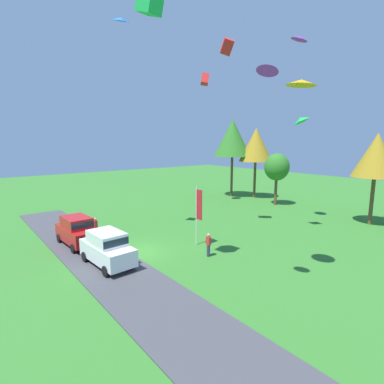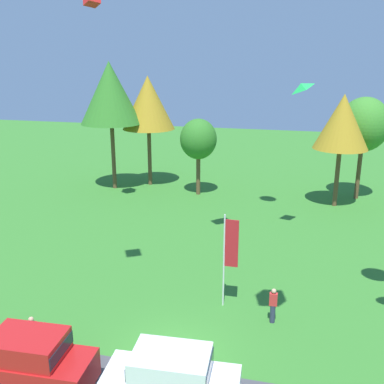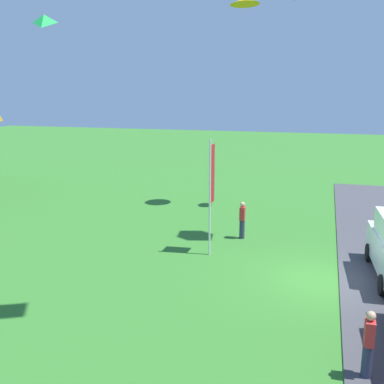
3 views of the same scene
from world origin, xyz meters
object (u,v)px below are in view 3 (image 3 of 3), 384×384
person_watching_sky (242,220)px  person_beside_suv (368,345)px  kite_diamond_low_drifter (44,19)px  flag_banner (211,182)px  kite_delta_high_right (245,1)px

person_watching_sky → person_beside_suv: (-9.35, -4.65, 0.00)m
person_beside_suv → kite_diamond_low_drifter: (9.81, 14.61, 9.11)m
flag_banner → kite_diamond_low_drifter: size_ratio=4.37×
person_beside_suv → flag_banner: flag_banner is taller
kite_delta_high_right → kite_diamond_low_drifter: bearing=121.9°
person_beside_suv → flag_banner: (7.12, 5.55, 2.13)m
person_watching_sky → flag_banner: bearing=158.0°
person_watching_sky → kite_delta_high_right: kite_delta_high_right is taller
person_watching_sky → flag_banner: 3.21m
person_beside_suv → person_watching_sky: bearing=26.5°
flag_banner → kite_diamond_low_drifter: 11.75m
person_beside_suv → flag_banner: bearing=38.0°
flag_banner → kite_diamond_low_drifter: (2.69, 9.06, 6.98)m
person_watching_sky → kite_diamond_low_drifter: size_ratio=1.57×
kite_diamond_low_drifter → flag_banner: bearing=-106.6°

